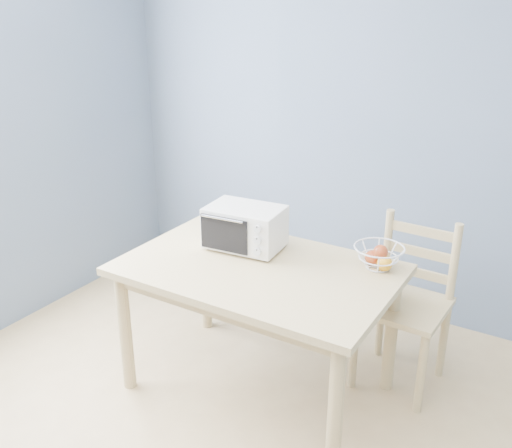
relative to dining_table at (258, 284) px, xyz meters
The scene contains 5 objects.
room 1.23m from the dining_table, 76.42° to the right, with size 4.01×4.51×2.61m.
dining_table is the anchor object (origin of this frame).
toaster_oven 0.34m from the dining_table, 141.01° to the left, with size 0.43×0.33×0.24m.
fruit_basket 0.64m from the dining_table, 29.56° to the left, with size 0.33×0.33×0.13m.
dining_chair 0.84m from the dining_table, 37.66° to the left, with size 0.46×0.46×0.94m.
Camera 1 is at (1.12, -1.26, 2.04)m, focal length 40.00 mm.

